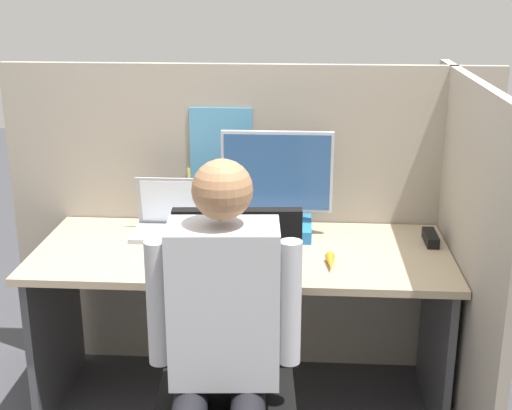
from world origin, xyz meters
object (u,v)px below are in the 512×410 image
at_px(carrot_toy, 330,262).
at_px(office_chair, 231,370).
at_px(laptop, 172,223).
at_px(monitor, 277,177).
at_px(person, 221,336).
at_px(paper_box, 277,228).
at_px(stapler, 431,238).

distance_m(carrot_toy, office_chair, 0.60).
bearing_deg(laptop, monitor, 4.22).
bearing_deg(person, monitor, 82.17).
relative_size(carrot_toy, person, 0.12).
relative_size(monitor, carrot_toy, 3.08).
height_order(paper_box, monitor, monitor).
distance_m(monitor, stapler, 0.69).
distance_m(stapler, carrot_toy, 0.51).
xyz_separation_m(paper_box, stapler, (0.65, -0.07, -0.01)).
height_order(laptop, person, person).
xyz_separation_m(office_chair, person, (-0.01, -0.16, 0.21)).
distance_m(monitor, office_chair, 0.93).
bearing_deg(carrot_toy, person, -120.33).
bearing_deg(office_chair, laptop, 113.30).
height_order(carrot_toy, person, person).
xyz_separation_m(monitor, carrot_toy, (0.22, -0.36, -0.24)).
xyz_separation_m(stapler, person, (-0.78, -0.89, -0.01)).
distance_m(laptop, carrot_toy, 0.75).
xyz_separation_m(monitor, laptop, (-0.45, -0.03, -0.21)).
xyz_separation_m(carrot_toy, office_chair, (-0.34, -0.44, -0.22)).
distance_m(monitor, laptop, 0.50).
bearing_deg(laptop, stapler, -1.93).
relative_size(paper_box, laptop, 0.92).
height_order(stapler, office_chair, office_chair).
height_order(stapler, person, person).
bearing_deg(office_chair, monitor, 81.41).
relative_size(monitor, stapler, 2.94).
xyz_separation_m(carrot_toy, person, (-0.35, -0.60, -0.00)).
bearing_deg(paper_box, person, -97.86).
height_order(paper_box, person, person).
height_order(stapler, carrot_toy, stapler).
height_order(paper_box, office_chair, office_chair).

